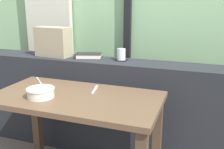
# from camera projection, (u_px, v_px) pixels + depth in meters

# --- Properties ---
(curtain_left_panel) EXTENTS (0.56, 0.06, 2.50)m
(curtain_left_panel) POSITION_uv_depth(u_px,v_px,m) (48.00, 8.00, 2.87)
(curtain_left_panel) COLOR beige
(curtain_left_panel) RESTS_ON ground
(window_divider_post) EXTENTS (0.07, 0.05, 2.60)m
(window_divider_post) POSITION_uv_depth(u_px,v_px,m) (128.00, 4.00, 2.59)
(window_divider_post) COLOR black
(window_divider_post) RESTS_ON ground
(dark_console_ledge) EXTENTS (2.80, 0.29, 0.85)m
(dark_console_ledge) POSITION_uv_depth(u_px,v_px,m) (102.00, 106.00, 2.31)
(dark_console_ledge) COLOR #23262B
(dark_console_ledge) RESTS_ON ground
(breakfast_table) EXTENTS (1.13, 0.59, 0.72)m
(breakfast_table) POSITION_uv_depth(u_px,v_px,m) (76.00, 113.00, 1.76)
(breakfast_table) COLOR brown
(breakfast_table) RESTS_ON ground
(coaster_square) EXTENTS (0.10, 0.10, 0.00)m
(coaster_square) POSITION_uv_depth(u_px,v_px,m) (121.00, 60.00, 2.18)
(coaster_square) COLOR black
(coaster_square) RESTS_ON dark_console_ledge
(juice_glass) EXTENTS (0.07, 0.07, 0.09)m
(juice_glass) POSITION_uv_depth(u_px,v_px,m) (121.00, 55.00, 2.17)
(juice_glass) COLOR white
(juice_glass) RESTS_ON coaster_square
(closed_book) EXTENTS (0.25, 0.20, 0.04)m
(closed_book) POSITION_uv_depth(u_px,v_px,m) (89.00, 56.00, 2.27)
(closed_book) COLOR black
(closed_book) RESTS_ON dark_console_ledge
(throw_pillow) EXTENTS (0.33, 0.17, 0.26)m
(throw_pillow) POSITION_uv_depth(u_px,v_px,m) (53.00, 42.00, 2.32)
(throw_pillow) COLOR tan
(throw_pillow) RESTS_ON dark_console_ledge
(soup_bowl) EXTENTS (0.18, 0.18, 0.15)m
(soup_bowl) POSITION_uv_depth(u_px,v_px,m) (41.00, 93.00, 1.69)
(soup_bowl) COLOR silver
(soup_bowl) RESTS_ON breakfast_table
(fork_utensil) EXTENTS (0.05, 0.17, 0.01)m
(fork_utensil) POSITION_uv_depth(u_px,v_px,m) (95.00, 89.00, 1.84)
(fork_utensil) COLOR silver
(fork_utensil) RESTS_ON breakfast_table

